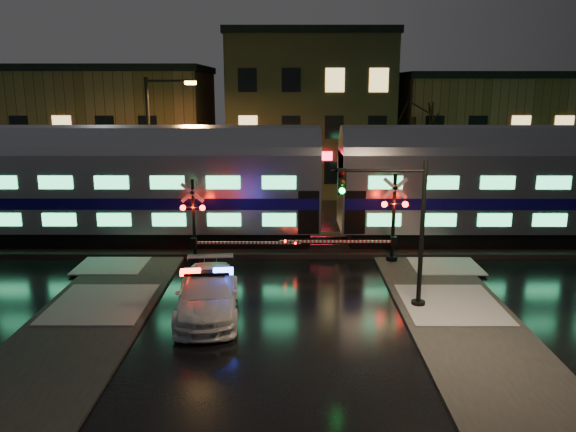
# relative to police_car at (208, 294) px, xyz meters

# --- Properties ---
(ground) EXTENTS (120.00, 120.00, 0.00)m
(ground) POSITION_rel_police_car_xyz_m (2.41, 3.68, -0.77)
(ground) COLOR black
(ground) RESTS_ON ground
(ballast) EXTENTS (90.00, 4.20, 0.24)m
(ballast) POSITION_rel_police_car_xyz_m (2.41, 8.68, -0.65)
(ballast) COLOR black
(ballast) RESTS_ON ground
(sidewalk_left) EXTENTS (4.00, 20.00, 0.12)m
(sidewalk_left) POSITION_rel_police_car_xyz_m (-4.09, -2.32, -0.71)
(sidewalk_left) COLOR #2D2D2D
(sidewalk_left) RESTS_ON ground
(sidewalk_right) EXTENTS (4.00, 20.00, 0.12)m
(sidewalk_right) POSITION_rel_police_car_xyz_m (8.91, -2.32, -0.71)
(sidewalk_right) COLOR #2D2D2D
(sidewalk_right) RESTS_ON ground
(building_left) EXTENTS (14.00, 10.00, 9.00)m
(building_left) POSITION_rel_police_car_xyz_m (-10.59, 25.68, 3.73)
(building_left) COLOR brown
(building_left) RESTS_ON ground
(building_mid) EXTENTS (12.00, 11.00, 11.50)m
(building_mid) POSITION_rel_police_car_xyz_m (4.41, 26.18, 4.98)
(building_mid) COLOR brown
(building_mid) RESTS_ON ground
(building_right) EXTENTS (12.00, 10.00, 8.50)m
(building_right) POSITION_rel_police_car_xyz_m (17.41, 25.68, 3.48)
(building_right) COLOR brown
(building_right) RESTS_ON ground
(train) EXTENTS (51.00, 3.12, 5.92)m
(train) POSITION_rel_police_car_xyz_m (4.92, 8.68, 2.61)
(train) COLOR black
(train) RESTS_ON ballast
(police_car) EXTENTS (2.62, 5.45, 1.70)m
(police_car) POSITION_rel_police_car_xyz_m (0.00, 0.00, 0.00)
(police_car) COLOR white
(police_car) RESTS_ON ground
(crossing_signal_right) EXTENTS (5.88, 0.66, 4.16)m
(crossing_signal_right) POSITION_rel_police_car_xyz_m (7.30, 5.99, 0.95)
(crossing_signal_right) COLOR black
(crossing_signal_right) RESTS_ON ground
(crossing_signal_left) EXTENTS (5.52, 0.64, 3.91)m
(crossing_signal_left) POSITION_rel_police_car_xyz_m (-1.10, 5.98, 0.84)
(crossing_signal_left) COLOR black
(crossing_signal_left) RESTS_ON ground
(traffic_light) EXTENTS (3.55, 0.67, 5.48)m
(traffic_light) POSITION_rel_police_car_xyz_m (6.80, 0.58, 2.14)
(traffic_light) COLOR black
(traffic_light) RESTS_ON ground
(streetlight) EXTENTS (2.84, 0.30, 8.49)m
(streetlight) POSITION_rel_police_car_xyz_m (-4.66, 12.68, 4.12)
(streetlight) COLOR black
(streetlight) RESTS_ON ground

